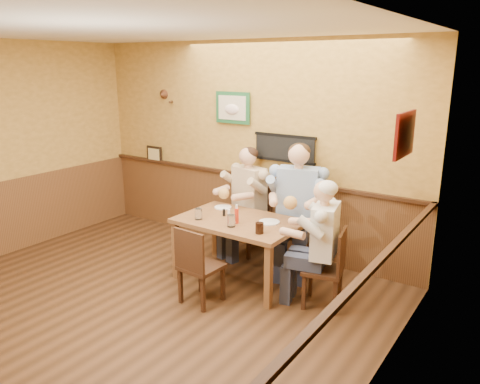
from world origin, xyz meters
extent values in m
plane|color=#341F0F|center=(0.00, 0.00, 0.00)|extent=(5.00, 5.00, 0.00)
cube|color=silver|center=(0.00, 0.00, 2.80)|extent=(5.00, 5.00, 0.02)
cube|color=gold|center=(0.00, 2.50, 1.40)|extent=(5.00, 0.02, 2.80)
cube|color=gold|center=(2.50, 0.00, 1.40)|extent=(0.02, 5.00, 2.80)
cube|color=brown|center=(0.00, 2.48, 0.50)|extent=(5.00, 0.02, 1.00)
cube|color=brown|center=(2.48, 0.00, 0.50)|extent=(0.02, 5.00, 1.00)
cube|color=black|center=(0.61, 2.46, 1.45)|extent=(0.88, 0.03, 0.34)
cube|color=#1D572F|center=(-0.20, 2.46, 1.92)|extent=(0.54, 0.03, 0.42)
cube|color=black|center=(-1.70, 2.46, 1.12)|extent=(0.30, 0.03, 0.26)
cube|color=maroon|center=(2.46, 1.05, 1.95)|extent=(0.03, 0.48, 0.36)
cube|color=brown|center=(0.56, 1.50, 0.72)|extent=(1.40, 0.90, 0.05)
cube|color=brown|center=(-0.08, 1.11, 0.35)|extent=(0.07, 0.07, 0.70)
cube|color=brown|center=(1.20, 1.11, 0.35)|extent=(0.07, 0.07, 0.70)
cube|color=brown|center=(-0.08, 1.89, 0.35)|extent=(0.07, 0.07, 0.70)
cube|color=brown|center=(1.20, 1.89, 0.35)|extent=(0.07, 0.07, 0.70)
cylinder|color=white|center=(0.16, 1.25, 0.81)|extent=(0.10, 0.10, 0.13)
cylinder|color=silver|center=(0.62, 1.25, 0.82)|extent=(0.10, 0.10, 0.13)
cylinder|color=black|center=(0.99, 1.25, 0.81)|extent=(0.12, 0.12, 0.12)
cylinder|color=red|center=(0.61, 1.38, 0.85)|extent=(0.06, 0.06, 0.20)
cylinder|color=white|center=(0.38, 1.55, 0.79)|extent=(0.03, 0.03, 0.08)
cylinder|color=black|center=(0.34, 1.51, 0.79)|extent=(0.04, 0.04, 0.08)
cylinder|color=white|center=(0.14, 1.76, 0.76)|extent=(0.26, 0.26, 0.01)
cylinder|color=silver|center=(0.90, 1.60, 0.76)|extent=(0.28, 0.28, 0.02)
camera|label=1|loc=(3.46, -2.73, 2.49)|focal=35.00mm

